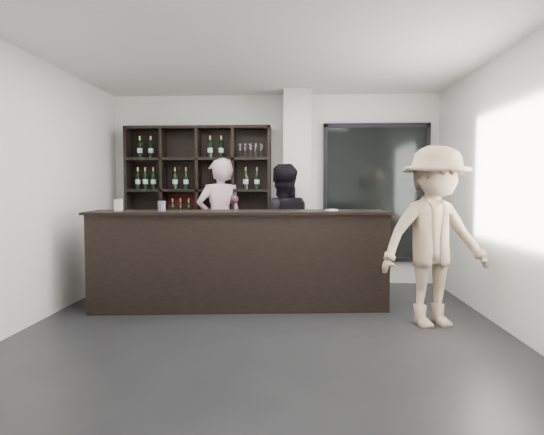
# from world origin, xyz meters

# --- Properties ---
(floor) EXTENTS (5.00, 5.50, 0.01)m
(floor) POSITION_xyz_m (0.00, 0.00, -0.01)
(floor) COLOR black
(floor) RESTS_ON ground
(wine_shelf) EXTENTS (2.20, 0.35, 2.40)m
(wine_shelf) POSITION_xyz_m (-1.15, 2.57, 1.20)
(wine_shelf) COLOR black
(wine_shelf) RESTS_ON floor
(structural_column) EXTENTS (0.40, 0.40, 2.90)m
(structural_column) POSITION_xyz_m (0.35, 2.47, 1.45)
(structural_column) COLOR silver
(structural_column) RESTS_ON floor
(glass_panel) EXTENTS (1.60, 0.08, 2.10)m
(glass_panel) POSITION_xyz_m (1.55, 2.69, 1.40)
(glass_panel) COLOR black
(glass_panel) RESTS_ON floor
(tasting_counter) EXTENTS (3.61, 0.74, 1.19)m
(tasting_counter) POSITION_xyz_m (-0.35, 1.10, 0.60)
(tasting_counter) COLOR black
(tasting_counter) RESTS_ON floor
(taster_pink) EXTENTS (0.82, 0.69, 1.91)m
(taster_pink) POSITION_xyz_m (-0.80, 2.40, 0.96)
(taster_pink) COLOR #FFC9D9
(taster_pink) RESTS_ON floor
(taster_black) EXTENTS (0.94, 0.77, 1.80)m
(taster_black) POSITION_xyz_m (0.14, 1.85, 0.90)
(taster_black) COLOR black
(taster_black) RESTS_ON floor
(customer) EXTENTS (1.38, 1.03, 1.91)m
(customer) POSITION_xyz_m (1.80, 0.40, 0.95)
(customer) COLOR #9B8367
(customer) RESTS_ON floor
(wine_glass) EXTENTS (0.12, 0.12, 0.22)m
(wine_glass) POSITION_xyz_m (-0.40, 1.02, 1.30)
(wine_glass) COLOR white
(wine_glass) RESTS_ON tasting_counter
(spit_cup) EXTENTS (0.11, 0.11, 0.12)m
(spit_cup) POSITION_xyz_m (-1.27, 0.92, 1.26)
(spit_cup) COLOR #A3B0C8
(spit_cup) RESTS_ON tasting_counter
(napkin_stack) EXTENTS (0.15, 0.15, 0.02)m
(napkin_stack) POSITION_xyz_m (0.77, 1.17, 1.20)
(napkin_stack) COLOR white
(napkin_stack) RESTS_ON tasting_counter
(card_stand) EXTENTS (0.09, 0.05, 0.14)m
(card_stand) POSITION_xyz_m (-1.82, 0.99, 1.26)
(card_stand) COLOR white
(card_stand) RESTS_ON tasting_counter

